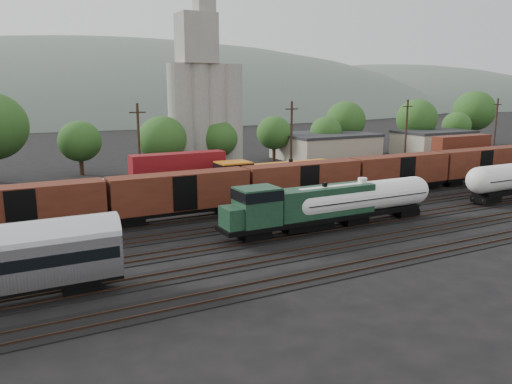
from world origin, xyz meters
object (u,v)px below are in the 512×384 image
tank_car_a (362,199)px  orange_locomotive (268,178)px  green_locomotive (297,207)px  grain_silo (205,104)px

tank_car_a → orange_locomotive: (-2.67, 15.00, 0.02)m
tank_car_a → orange_locomotive: bearing=100.1°
green_locomotive → orange_locomotive: orange_locomotive is taller
green_locomotive → grain_silo: (7.28, 41.00, 8.56)m
green_locomotive → tank_car_a: green_locomotive is taller
tank_car_a → green_locomotive: bearing=-180.0°
tank_car_a → grain_silo: bearing=90.8°
green_locomotive → orange_locomotive: (5.17, 15.00, 0.07)m
orange_locomotive → grain_silo: 27.43m
tank_car_a → orange_locomotive: orange_locomotive is taller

